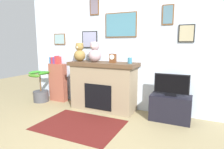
{
  "coord_description": "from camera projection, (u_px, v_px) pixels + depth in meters",
  "views": [
    {
      "loc": [
        1.48,
        -1.94,
        1.46
      ],
      "look_at": [
        -0.19,
        1.67,
        0.81
      ],
      "focal_mm": 30.04,
      "sensor_mm": 36.0,
      "label": 1
    }
  ],
  "objects": [
    {
      "name": "back_wall",
      "position": [
        126.0,
        51.0,
        4.17
      ],
      "size": [
        5.2,
        0.15,
        2.6
      ],
      "color": "silver",
      "rests_on": "ground_plane"
    },
    {
      "name": "fireplace",
      "position": [
        104.0,
        86.0,
        4.16
      ],
      "size": [
        1.53,
        0.6,
        1.06
      ],
      "color": "#88755B",
      "rests_on": "ground_plane"
    },
    {
      "name": "bookshelf",
      "position": [
        58.0,
        81.0,
        4.79
      ],
      "size": [
        0.46,
        0.16,
        1.16
      ],
      "color": "brown",
      "rests_on": "ground_plane"
    },
    {
      "name": "potted_plant",
      "position": [
        41.0,
        91.0,
        4.77
      ],
      "size": [
        0.49,
        0.49,
        0.78
      ],
      "color": "#3F3F44",
      "rests_on": "ground_plane"
    },
    {
      "name": "tv_stand",
      "position": [
        170.0,
        108.0,
        3.58
      ],
      "size": [
        0.75,
        0.4,
        0.49
      ],
      "primitive_type": "cube",
      "color": "black",
      "rests_on": "ground_plane"
    },
    {
      "name": "television",
      "position": [
        171.0,
        85.0,
        3.51
      ],
      "size": [
        0.64,
        0.14,
        0.41
      ],
      "color": "black",
      "rests_on": "tv_stand"
    },
    {
      "name": "area_rug",
      "position": [
        80.0,
        125.0,
        3.4
      ],
      "size": [
        1.5,
        1.09,
        0.01
      ],
      "primitive_type": "cube",
      "color": "#541715",
      "rests_on": "ground_plane"
    },
    {
      "name": "candle_jar",
      "position": [
        130.0,
        61.0,
        3.79
      ],
      "size": [
        0.09,
        0.09,
        0.12
      ],
      "primitive_type": "cylinder",
      "color": "teal",
      "rests_on": "fireplace"
    },
    {
      "name": "mantel_clock",
      "position": [
        113.0,
        58.0,
        3.94
      ],
      "size": [
        0.13,
        0.1,
        0.19
      ],
      "color": "brown",
      "rests_on": "fireplace"
    },
    {
      "name": "teddy_bear_brown",
      "position": [
        80.0,
        53.0,
        4.28
      ],
      "size": [
        0.26,
        0.26,
        0.42
      ],
      "color": "olive",
      "rests_on": "fireplace"
    },
    {
      "name": "teddy_bear_grey",
      "position": [
        95.0,
        53.0,
        4.11
      ],
      "size": [
        0.28,
        0.28,
        0.45
      ],
      "color": "#A38A91",
      "rests_on": "fireplace"
    }
  ]
}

